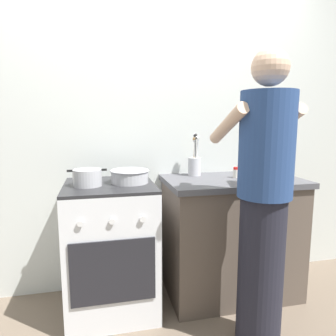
{
  "coord_description": "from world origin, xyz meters",
  "views": [
    {
      "loc": [
        -0.41,
        -1.91,
        1.32
      ],
      "look_at": [
        0.05,
        0.12,
        1.0
      ],
      "focal_mm": 32.69,
      "sensor_mm": 36.0,
      "label": 1
    }
  ],
  "objects_px": {
    "pot": "(87,178)",
    "oil_bottle": "(267,164)",
    "utensil_crock": "(195,162)",
    "person": "(263,204)",
    "mixing_bowl": "(130,176)",
    "stove_range": "(111,247)",
    "spice_bottle": "(236,173)"
  },
  "relations": [
    {
      "from": "pot",
      "to": "oil_bottle",
      "type": "bearing_deg",
      "value": -1.68
    },
    {
      "from": "utensil_crock",
      "to": "person",
      "type": "height_order",
      "value": "person"
    },
    {
      "from": "mixing_bowl",
      "to": "person",
      "type": "height_order",
      "value": "person"
    },
    {
      "from": "stove_range",
      "to": "person",
      "type": "relative_size",
      "value": 0.53
    },
    {
      "from": "pot",
      "to": "person",
      "type": "xyz_separation_m",
      "value": [
        0.97,
        -0.52,
        -0.09
      ]
    },
    {
      "from": "pot",
      "to": "mixing_bowl",
      "type": "relative_size",
      "value": 0.94
    },
    {
      "from": "spice_bottle",
      "to": "oil_bottle",
      "type": "height_order",
      "value": "oil_bottle"
    },
    {
      "from": "pot",
      "to": "utensil_crock",
      "type": "relative_size",
      "value": 0.77
    },
    {
      "from": "pot",
      "to": "mixing_bowl",
      "type": "xyz_separation_m",
      "value": [
        0.28,
        0.04,
        -0.0
      ]
    },
    {
      "from": "stove_range",
      "to": "oil_bottle",
      "type": "distance_m",
      "value": 1.26
    },
    {
      "from": "pot",
      "to": "person",
      "type": "bearing_deg",
      "value": -28.09
    },
    {
      "from": "person",
      "to": "pot",
      "type": "bearing_deg",
      "value": 151.91
    },
    {
      "from": "pot",
      "to": "person",
      "type": "distance_m",
      "value": 1.11
    },
    {
      "from": "utensil_crock",
      "to": "oil_bottle",
      "type": "relative_size",
      "value": 1.28
    },
    {
      "from": "stove_range",
      "to": "utensil_crock",
      "type": "height_order",
      "value": "utensil_crock"
    },
    {
      "from": "stove_range",
      "to": "utensil_crock",
      "type": "bearing_deg",
      "value": 15.88
    },
    {
      "from": "spice_bottle",
      "to": "oil_bottle",
      "type": "relative_size",
      "value": 0.31
    },
    {
      "from": "pot",
      "to": "utensil_crock",
      "type": "distance_m",
      "value": 0.83
    },
    {
      "from": "person",
      "to": "mixing_bowl",
      "type": "bearing_deg",
      "value": 141.14
    },
    {
      "from": "stove_range",
      "to": "spice_bottle",
      "type": "distance_m",
      "value": 1.06
    },
    {
      "from": "utensil_crock",
      "to": "person",
      "type": "relative_size",
      "value": 0.19
    },
    {
      "from": "stove_range",
      "to": "utensil_crock",
      "type": "relative_size",
      "value": 2.74
    },
    {
      "from": "spice_bottle",
      "to": "person",
      "type": "xyz_separation_m",
      "value": [
        -0.1,
        -0.58,
        -0.08
      ]
    },
    {
      "from": "utensil_crock",
      "to": "spice_bottle",
      "type": "bearing_deg",
      "value": -30.4
    },
    {
      "from": "utensil_crock",
      "to": "person",
      "type": "bearing_deg",
      "value": -76.94
    },
    {
      "from": "pot",
      "to": "mixing_bowl",
      "type": "height_order",
      "value": "pot"
    },
    {
      "from": "person",
      "to": "stove_range",
      "type": "bearing_deg",
      "value": 146.66
    },
    {
      "from": "spice_bottle",
      "to": "mixing_bowl",
      "type": "bearing_deg",
      "value": -178.73
    },
    {
      "from": "pot",
      "to": "person",
      "type": "height_order",
      "value": "person"
    },
    {
      "from": "person",
      "to": "oil_bottle",
      "type": "bearing_deg",
      "value": 58.05
    },
    {
      "from": "stove_range",
      "to": "spice_bottle",
      "type": "relative_size",
      "value": 11.21
    },
    {
      "from": "mixing_bowl",
      "to": "person",
      "type": "distance_m",
      "value": 0.89
    }
  ]
}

